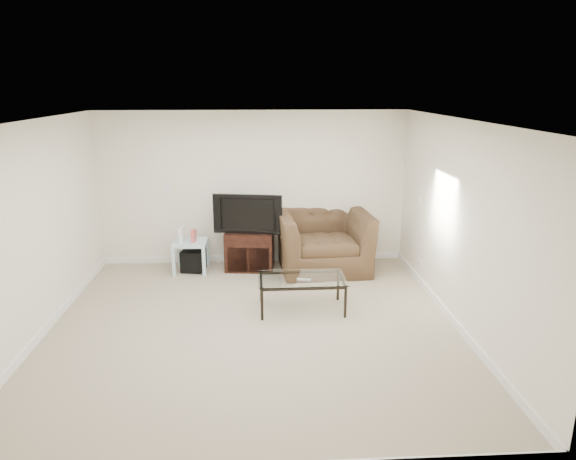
{
  "coord_description": "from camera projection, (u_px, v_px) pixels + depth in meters",
  "views": [
    {
      "loc": [
        0.09,
        -5.77,
        2.88
      ],
      "look_at": [
        0.5,
        1.2,
        0.9
      ],
      "focal_mm": 32.0,
      "sensor_mm": 36.0,
      "label": 1
    }
  ],
  "objects": [
    {
      "name": "floor",
      "position": [
        253.0,
        327.0,
        6.32
      ],
      "size": [
        5.0,
        5.0,
        0.0
      ],
      "primitive_type": "plane",
      "color": "tan",
      "rests_on": "ground"
    },
    {
      "name": "plate_right_outlet",
      "position": [
        421.0,
        265.0,
        7.63
      ],
      "size": [
        0.02,
        0.08,
        0.12
      ],
      "primitive_type": "cube",
      "color": "white",
      "rests_on": "wall_right"
    },
    {
      "name": "game_case",
      "position": [
        194.0,
        236.0,
        8.05
      ],
      "size": [
        0.08,
        0.15,
        0.2
      ],
      "primitive_type": "cube",
      "rotation": [
        0.0,
        0.0,
        -0.17
      ],
      "color": "#CC4C4C",
      "rests_on": "side_table"
    },
    {
      "name": "ceiling",
      "position": [
        249.0,
        121.0,
        5.64
      ],
      "size": [
        5.0,
        5.0,
        0.0
      ],
      "primitive_type": "plane",
      "color": "white",
      "rests_on": "ground"
    },
    {
      "name": "television",
      "position": [
        249.0,
        212.0,
        8.07
      ],
      "size": [
        1.03,
        0.37,
        0.63
      ],
      "primitive_type": "imported",
      "rotation": [
        0.0,
        0.0,
        -0.17
      ],
      "color": "black",
      "rests_on": "tv_stand"
    },
    {
      "name": "wall_left",
      "position": [
        32.0,
        233.0,
        5.84
      ],
      "size": [
        0.02,
        5.0,
        2.5
      ],
      "primitive_type": "cube",
      "color": "silver",
      "rests_on": "ground"
    },
    {
      "name": "recliner",
      "position": [
        324.0,
        231.0,
        8.18
      ],
      "size": [
        1.51,
        1.04,
        1.26
      ],
      "primitive_type": "imported",
      "rotation": [
        0.0,
        0.0,
        0.07
      ],
      "color": "brown",
      "rests_on": "floor"
    },
    {
      "name": "subwoofer",
      "position": [
        193.0,
        260.0,
        8.21
      ],
      "size": [
        0.39,
        0.39,
        0.34
      ],
      "primitive_type": "cube",
      "rotation": [
        0.0,
        0.0,
        -0.19
      ],
      "color": "black",
      "rests_on": "floor"
    },
    {
      "name": "plate_right_switch",
      "position": [
        419.0,
        198.0,
        7.66
      ],
      "size": [
        0.02,
        0.09,
        0.13
      ],
      "primitive_type": "cube",
      "color": "white",
      "rests_on": "wall_right"
    },
    {
      "name": "wall_right",
      "position": [
        461.0,
        226.0,
        6.12
      ],
      "size": [
        0.02,
        5.0,
        2.5
      ],
      "primitive_type": "cube",
      "color": "silver",
      "rests_on": "ground"
    },
    {
      "name": "wall_back",
      "position": [
        253.0,
        188.0,
        8.38
      ],
      "size": [
        5.0,
        0.02,
        2.5
      ],
      "primitive_type": "cube",
      "color": "silver",
      "rests_on": "ground"
    },
    {
      "name": "game_console",
      "position": [
        182.0,
        235.0,
        8.04
      ],
      "size": [
        0.07,
        0.17,
        0.23
      ],
      "primitive_type": "cube",
      "rotation": [
        0.0,
        0.0,
        -0.13
      ],
      "color": "white",
      "rests_on": "side_table"
    },
    {
      "name": "dvd_player",
      "position": [
        249.0,
        238.0,
        8.17
      ],
      "size": [
        0.42,
        0.32,
        0.06
      ],
      "primitive_type": "cube",
      "rotation": [
        0.0,
        0.0,
        -0.11
      ],
      "color": "black",
      "rests_on": "tv_stand"
    },
    {
      "name": "coffee_table",
      "position": [
        302.0,
        294.0,
        6.76
      ],
      "size": [
        1.15,
        0.66,
        0.45
      ],
      "primitive_type": null,
      "rotation": [
        0.0,
        0.0,
        0.01
      ],
      "color": "black",
      "rests_on": "floor"
    },
    {
      "name": "tv_stand",
      "position": [
        250.0,
        250.0,
        8.27
      ],
      "size": [
        0.81,
        0.6,
        0.63
      ],
      "primitive_type": null,
      "rotation": [
        0.0,
        0.0,
        -0.11
      ],
      "color": "black",
      "rests_on": "floor"
    },
    {
      "name": "side_table",
      "position": [
        191.0,
        256.0,
        8.16
      ],
      "size": [
        0.53,
        0.53,
        0.5
      ],
      "primitive_type": null,
      "rotation": [
        0.0,
        0.0,
        -0.02
      ],
      "color": "silver",
      "rests_on": "floor"
    },
    {
      "name": "remote",
      "position": [
        304.0,
        280.0,
        6.61
      ],
      "size": [
        0.19,
        0.1,
        0.02
      ],
      "primitive_type": "cube",
      "rotation": [
        0.0,
        0.0,
        -0.27
      ],
      "color": "#B2B2B7",
      "rests_on": "coffee_table"
    },
    {
      "name": "plate_back",
      "position": [
        166.0,
        189.0,
        8.29
      ],
      "size": [
        0.12,
        0.02,
        0.12
      ],
      "primitive_type": "cube",
      "color": "white",
      "rests_on": "wall_back"
    }
  ]
}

